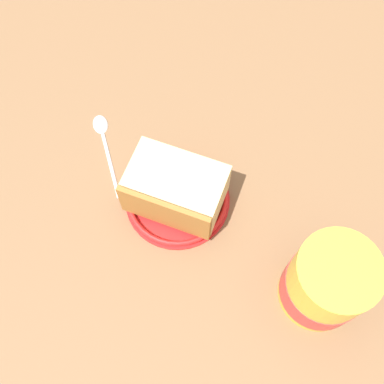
{
  "coord_description": "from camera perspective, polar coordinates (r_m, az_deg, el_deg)",
  "views": [
    {
      "loc": [
        12.55,
        11.96,
        55.26
      ],
      "look_at": [
        -4.6,
        -3.97,
        3.0
      ],
      "focal_mm": 44.39,
      "sensor_mm": 36.0,
      "label": 1
    }
  ],
  "objects": [
    {
      "name": "tea_mug",
      "position": [
        0.54,
        15.9,
        -10.52
      ],
      "size": [
        10.51,
        9.22,
        10.93
      ],
      "color": "gold",
      "rests_on": "ground_plane"
    },
    {
      "name": "cake_slice",
      "position": [
        0.56,
        -1.95,
        0.36
      ],
      "size": [
        11.0,
        13.14,
        6.57
      ],
      "color": "#9E662D",
      "rests_on": "small_plate"
    },
    {
      "name": "teaspoon",
      "position": [
        0.65,
        -10.6,
        6.56
      ],
      "size": [
        7.67,
        11.77,
        0.8
      ],
      "color": "silver",
      "rests_on": "ground_plane"
    },
    {
      "name": "small_plate",
      "position": [
        0.6,
        -1.75,
        -0.76
      ],
      "size": [
        13.19,
        13.19,
        1.32
      ],
      "color": "red",
      "rests_on": "ground_plane"
    },
    {
      "name": "ground_plane",
      "position": [
        0.59,
        -0.21,
        -7.13
      ],
      "size": [
        158.26,
        158.26,
        2.88
      ],
      "primitive_type": "cube",
      "color": "brown"
    }
  ]
}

